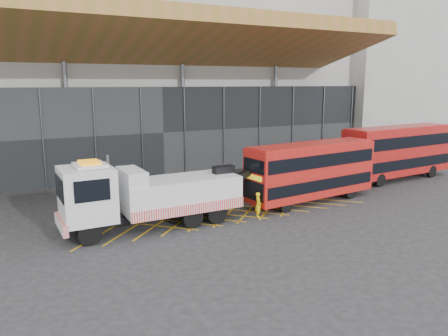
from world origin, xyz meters
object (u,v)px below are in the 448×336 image
recovery_truck (147,195)px  bus_second (398,150)px  bus_towed (312,169)px  worker (258,205)px

recovery_truck → bus_second: (23.50, 2.67, 0.58)m
recovery_truck → bus_second: size_ratio=1.07×
bus_second → recovery_truck: bearing=-177.7°
recovery_truck → bus_second: bus_second is taller
recovery_truck → bus_towed: size_ratio=1.18×
bus_towed → bus_second: size_ratio=0.91×
bus_towed → bus_second: bearing=5.9°
recovery_truck → bus_second: bearing=5.3°
recovery_truck → worker: (6.80, -1.24, -1.18)m
recovery_truck → worker: 7.01m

